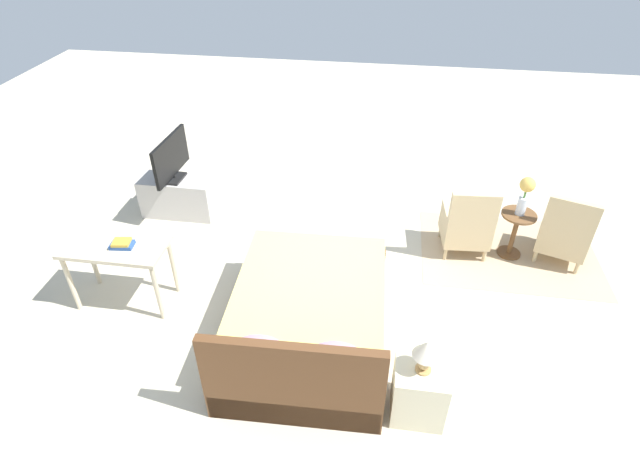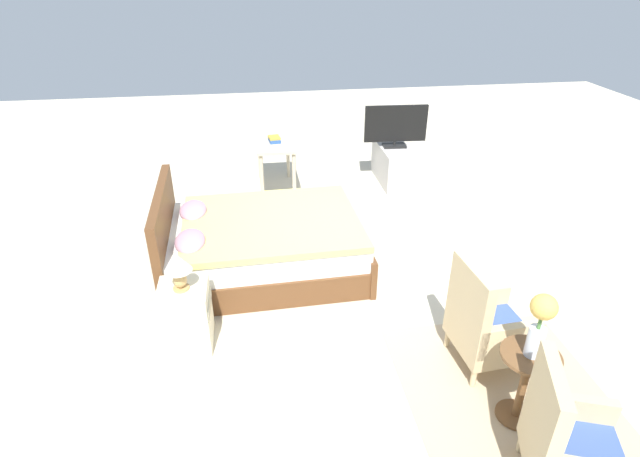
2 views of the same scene
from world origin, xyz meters
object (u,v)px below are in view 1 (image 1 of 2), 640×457
flower_vase (526,192)px  tv_flatscreen (171,158)px  bed (308,319)px  side_table (515,229)px  vanity_desk (117,254)px  tv_stand (179,197)px  armchair_by_window_right (467,226)px  armchair_by_window_left (565,234)px  book_stack (122,244)px  table_lamp (426,352)px  nightstand (419,391)px

flower_vase → tv_flatscreen: (4.29, -0.27, -0.04)m
bed → side_table: 2.79m
side_table → vanity_desk: vanity_desk is taller
tv_stand → armchair_by_window_right: bearing=175.4°
armchair_by_window_left → book_stack: bearing=16.7°
table_lamp → nightstand: bearing=-90.0°
bed → nightstand: bed is taller
bed → tv_flatscreen: (2.09, -1.99, 0.54)m
side_table → tv_flatscreen: bearing=-3.6°
armchair_by_window_left → tv_flatscreen: 4.87m
side_table → table_lamp: table_lamp is taller
nightstand → tv_flatscreen: bearing=-40.1°
tv_flatscreen → nightstand: bearing=139.9°
flower_vase → nightstand: (1.14, 2.38, -0.61)m
side_table → book_stack: (4.13, 1.43, 0.41)m
armchair_by_window_left → nightstand: size_ratio=1.67×
side_table → table_lamp: (1.14, 2.38, 0.40)m
table_lamp → flower_vase: bearing=-115.7°
bed → book_stack: bed is taller
bed → nightstand: bearing=148.1°
tv_stand → armchair_by_window_left: bearing=176.5°
flower_vase → side_table: bearing=-90.0°
vanity_desk → book_stack: bearing=174.7°
armchair_by_window_right → tv_stand: (3.72, -0.30, -0.12)m
nightstand → table_lamp: size_ratio=1.67×
armchair_by_window_right → nightstand: (0.58, 2.35, -0.11)m
table_lamp → book_stack: size_ratio=1.39×
bed → flower_vase: size_ratio=4.29×
bed → book_stack: 2.01m
armchair_by_window_left → nightstand: armchair_by_window_left is taller
side_table → armchair_by_window_left: bearing=177.0°
vanity_desk → book_stack: book_stack is taller
vanity_desk → flower_vase: bearing=-161.3°
table_lamp → vanity_desk: bearing=-17.3°
armchair_by_window_left → vanity_desk: bearing=16.3°
side_table → nightstand: (1.14, 2.38, -0.09)m
flower_vase → tv_flatscreen: bearing=-3.6°
armchair_by_window_left → side_table: (0.55, -0.03, -0.01)m
tv_stand → tv_flatscreen: bearing=-3.1°
armchair_by_window_right → tv_flatscreen: tv_flatscreen is taller
armchair_by_window_right → flower_vase: 0.75m
flower_vase → tv_stand: bearing=-3.6°
bed → tv_flatscreen: size_ratio=2.33×
flower_vase → vanity_desk: flower_vase is taller
nightstand → tv_flatscreen: (3.14, -2.65, 0.56)m
tv_flatscreen → book_stack: size_ratio=3.69×
bed → side_table: (-2.20, -1.72, 0.07)m
bed → book_stack: size_ratio=8.61×
nightstand → book_stack: book_stack is taller
armchair_by_window_left → flower_vase: size_ratio=1.93×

